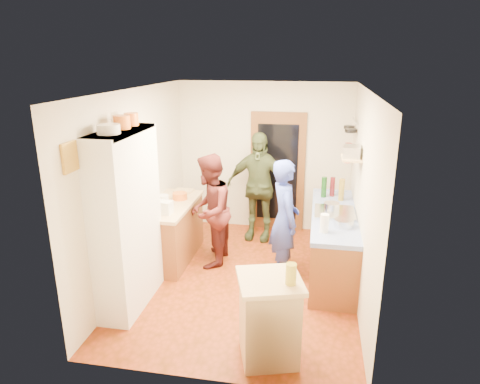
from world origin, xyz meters
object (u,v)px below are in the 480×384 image
(right_counter_base, at_px, (332,244))
(person_hob, at_px, (287,220))
(hutch_body, at_px, (127,221))
(person_left, at_px, (212,210))
(person_back, at_px, (259,187))
(island_base, at_px, (269,321))

(right_counter_base, xyz_separation_m, person_hob, (-0.64, -0.28, 0.43))
(hutch_body, distance_m, right_counter_base, 2.90)
(right_counter_base, relative_size, person_left, 1.31)
(right_counter_base, bearing_deg, person_hob, -156.56)
(person_hob, distance_m, person_back, 1.37)
(right_counter_base, xyz_separation_m, island_base, (-0.68, -2.05, 0.01))
(island_base, bearing_deg, right_counter_base, 71.68)
(person_left, distance_m, person_back, 1.16)
(island_base, bearing_deg, hutch_body, 157.62)
(hutch_body, relative_size, person_hob, 1.30)
(hutch_body, xyz_separation_m, island_base, (1.82, -0.75, -0.67))
(hutch_body, height_order, island_base, hutch_body)
(right_counter_base, bearing_deg, person_back, 141.48)
(right_counter_base, bearing_deg, person_left, -178.08)
(person_back, bearing_deg, hutch_body, -113.16)
(right_counter_base, relative_size, island_base, 2.56)
(hutch_body, height_order, right_counter_base, hutch_body)
(hutch_body, xyz_separation_m, person_back, (1.29, 2.26, -0.18))
(hutch_body, xyz_separation_m, person_left, (0.75, 1.24, -0.26))
(right_counter_base, relative_size, person_back, 1.20)
(person_back, bearing_deg, person_hob, -58.73)
(person_hob, xyz_separation_m, person_left, (-1.12, 0.22, -0.01))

